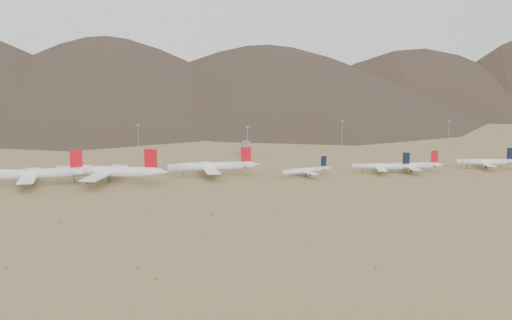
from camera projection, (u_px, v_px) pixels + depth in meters
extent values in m
plane|color=#A48754|center=(226.00, 186.00, 396.93)|extent=(3000.00, 3000.00, 0.00)
cylinder|color=white|center=(31.00, 174.00, 399.22)|extent=(59.70, 11.14, 6.14)
cone|color=white|center=(86.00, 171.00, 407.05)|extent=(11.12, 6.41, 5.52)
cube|color=white|center=(29.00, 175.00, 399.09)|extent=(14.08, 55.05, 0.77)
cube|color=white|center=(79.00, 171.00, 405.89)|extent=(7.08, 21.07, 0.37)
cube|color=red|center=(76.00, 159.00, 404.36)|extent=(7.74, 1.20, 10.89)
cylinder|color=black|center=(34.00, 181.00, 401.79)|extent=(0.49, 0.49, 4.16)
cylinder|color=black|center=(34.00, 182.00, 398.85)|extent=(0.49, 0.49, 4.16)
ellipsoid|color=white|center=(5.00, 172.00, 395.29)|extent=(19.33, 6.19, 3.68)
cylinder|color=slate|center=(31.00, 175.00, 409.76)|extent=(6.15, 3.25, 2.76)
cylinder|color=slate|center=(28.00, 181.00, 388.89)|extent=(6.15, 3.25, 2.76)
cylinder|color=slate|center=(33.00, 172.00, 419.15)|extent=(6.15, 3.25, 2.76)
cylinder|color=slate|center=(26.00, 184.00, 379.50)|extent=(6.15, 3.25, 2.76)
cylinder|color=white|center=(107.00, 171.00, 406.04)|extent=(62.12, 24.81, 6.51)
sphere|color=white|center=(60.00, 170.00, 410.42)|extent=(6.38, 6.38, 6.38)
cone|color=white|center=(161.00, 172.00, 401.05)|extent=(12.56, 8.94, 5.86)
cube|color=white|center=(105.00, 173.00, 406.37)|extent=(26.67, 58.16, 0.81)
cube|color=white|center=(153.00, 171.00, 401.73)|extent=(11.89, 22.64, 0.39)
cube|color=red|center=(151.00, 158.00, 400.57)|extent=(8.00, 2.98, 11.55)
cylinder|color=black|center=(74.00, 179.00, 409.97)|extent=(0.42, 0.42, 4.41)
cylinder|color=black|center=(110.00, 179.00, 408.32)|extent=(0.53, 0.53, 4.41)
cylinder|color=black|center=(108.00, 180.00, 405.14)|extent=(0.53, 0.53, 4.41)
ellipsoid|color=white|center=(82.00, 168.00, 408.03)|extent=(20.70, 10.61, 3.91)
cylinder|color=slate|center=(112.00, 172.00, 417.91)|extent=(6.88, 4.66, 2.93)
cylinder|color=slate|center=(98.00, 179.00, 395.33)|extent=(6.88, 4.66, 2.93)
cylinder|color=slate|center=(117.00, 169.00, 428.07)|extent=(6.88, 4.66, 2.93)
cylinder|color=slate|center=(92.00, 182.00, 385.17)|extent=(6.88, 4.66, 2.93)
cylinder|color=white|center=(210.00, 166.00, 430.85)|extent=(53.36, 8.43, 5.49)
sphere|color=white|center=(171.00, 168.00, 425.29)|extent=(5.38, 5.38, 5.38)
cone|color=white|center=(254.00, 164.00, 437.01)|extent=(9.82, 5.46, 4.94)
cube|color=white|center=(209.00, 168.00, 430.76)|extent=(11.19, 49.11, 0.69)
cube|color=white|center=(248.00, 164.00, 436.10)|extent=(5.80, 18.75, 0.33)
cube|color=red|center=(246.00, 154.00, 434.75)|extent=(6.92, 0.88, 9.74)
cylinder|color=black|center=(183.00, 174.00, 427.69)|extent=(0.35, 0.35, 3.72)
cylinder|color=black|center=(212.00, 173.00, 433.13)|extent=(0.44, 0.44, 3.72)
cylinder|color=black|center=(212.00, 174.00, 430.48)|extent=(0.44, 0.44, 3.72)
ellipsoid|color=white|center=(190.00, 165.00, 427.72)|extent=(17.21, 5.05, 3.29)
cylinder|color=slate|center=(207.00, 167.00, 440.37)|extent=(5.44, 2.76, 2.47)
cylinder|color=slate|center=(211.00, 172.00, 421.57)|extent=(5.44, 2.76, 2.47)
cylinder|color=slate|center=(205.00, 165.00, 448.83)|extent=(5.44, 2.76, 2.47)
cylinder|color=slate|center=(213.00, 175.00, 413.11)|extent=(5.44, 2.76, 2.47)
cylinder|color=white|center=(305.00, 170.00, 428.98)|extent=(31.53, 14.38, 3.51)
sphere|color=white|center=(285.00, 173.00, 421.21)|extent=(3.44, 3.44, 3.44)
cone|color=white|center=(327.00, 168.00, 437.63)|extent=(6.54, 4.96, 3.16)
cube|color=white|center=(305.00, 171.00, 428.75)|extent=(14.36, 27.77, 0.44)
cube|color=white|center=(324.00, 168.00, 436.38)|extent=(6.34, 10.88, 0.21)
cube|color=black|center=(324.00, 161.00, 435.29)|extent=(4.05, 1.74, 6.92)
cylinder|color=black|center=(291.00, 176.00, 424.01)|extent=(0.37, 0.37, 2.40)
cylinder|color=black|center=(305.00, 174.00, 430.51)|extent=(0.46, 0.46, 2.40)
cylinder|color=black|center=(307.00, 175.00, 429.00)|extent=(0.46, 0.46, 2.40)
cylinder|color=slate|center=(298.00, 171.00, 435.57)|extent=(3.57, 2.59, 1.58)
cylinder|color=slate|center=(311.00, 174.00, 422.21)|extent=(3.57, 2.59, 1.58)
cylinder|color=white|center=(381.00, 166.00, 441.49)|extent=(36.76, 12.13, 4.00)
sphere|color=white|center=(354.00, 166.00, 442.72)|extent=(3.92, 3.92, 3.92)
cone|color=white|center=(411.00, 166.00, 440.07)|extent=(7.26, 4.99, 3.60)
cube|color=white|center=(380.00, 167.00, 441.64)|extent=(12.80, 32.06, 0.50)
cube|color=white|center=(407.00, 166.00, 440.25)|extent=(5.91, 12.42, 0.24)
cube|color=black|center=(406.00, 158.00, 439.42)|extent=(4.74, 1.42, 7.89)
cylinder|color=black|center=(362.00, 171.00, 442.89)|extent=(0.42, 0.42, 2.73)
cylinder|color=black|center=(382.00, 171.00, 442.96)|extent=(0.53, 0.53, 2.73)
cylinder|color=black|center=(382.00, 171.00, 441.00)|extent=(0.53, 0.53, 2.73)
cylinder|color=slate|center=(378.00, 166.00, 450.50)|extent=(3.99, 2.58, 1.80)
cylinder|color=slate|center=(382.00, 171.00, 433.09)|extent=(3.99, 2.58, 1.80)
cylinder|color=white|center=(410.00, 166.00, 444.34)|extent=(37.55, 5.39, 4.06)
sphere|color=white|center=(384.00, 166.00, 442.08)|extent=(3.98, 3.98, 3.98)
cone|color=white|center=(439.00, 165.00, 446.82)|extent=(6.86, 3.89, 3.66)
cube|color=white|center=(409.00, 166.00, 444.34)|extent=(7.12, 32.27, 0.51)
cube|color=white|center=(435.00, 164.00, 446.44)|extent=(3.80, 12.30, 0.24)
cube|color=red|center=(435.00, 156.00, 445.46)|extent=(4.88, 0.54, 8.02)
cylinder|color=black|center=(392.00, 171.00, 443.30)|extent=(0.43, 0.43, 2.78)
cylinder|color=black|center=(411.00, 170.00, 445.97)|extent=(0.53, 0.53, 2.78)
cylinder|color=black|center=(412.00, 171.00, 443.97)|extent=(0.53, 0.53, 2.78)
cylinder|color=slate|center=(405.00, 166.00, 453.30)|extent=(3.81, 1.96, 1.83)
cylinder|color=slate|center=(414.00, 170.00, 435.70)|extent=(3.81, 1.96, 1.83)
cylinder|color=white|center=(485.00, 162.00, 459.61)|extent=(38.16, 9.92, 4.12)
sphere|color=white|center=(459.00, 162.00, 459.55)|extent=(4.04, 4.04, 4.04)
cube|color=white|center=(484.00, 163.00, 459.71)|extent=(11.02, 33.10, 0.52)
cube|color=white|center=(511.00, 161.00, 459.61)|extent=(5.28, 12.75, 0.25)
cube|color=black|center=(510.00, 153.00, 458.70)|extent=(4.93, 1.13, 8.14)
cylinder|color=black|center=(467.00, 167.00, 460.12)|extent=(0.43, 0.43, 2.82)
cylinder|color=black|center=(486.00, 166.00, 461.18)|extent=(0.54, 0.54, 2.82)
cylinder|color=black|center=(487.00, 167.00, 459.15)|extent=(0.54, 0.54, 2.82)
cylinder|color=slate|center=(480.00, 162.00, 468.87)|extent=(4.04, 2.42, 1.86)
cylinder|color=slate|center=(489.00, 166.00, 450.87)|extent=(4.04, 2.42, 1.86)
cube|color=tan|center=(246.00, 151.00, 517.96)|extent=(8.00, 8.00, 8.00)
cube|color=slate|center=(246.00, 144.00, 517.00)|extent=(6.00, 6.00, 4.00)
cylinder|color=gray|center=(139.00, 140.00, 518.27)|extent=(0.50, 0.50, 25.00)
cube|color=gray|center=(138.00, 125.00, 516.24)|extent=(2.00, 0.60, 0.80)
cylinder|color=gray|center=(247.00, 143.00, 500.88)|extent=(0.50, 0.50, 25.00)
cube|color=gray|center=(247.00, 127.00, 498.85)|extent=(2.00, 0.60, 0.80)
cylinder|color=gray|center=(342.00, 135.00, 551.31)|extent=(0.50, 0.50, 25.00)
cube|color=gray|center=(343.00, 121.00, 549.28)|extent=(2.00, 0.60, 0.80)
cylinder|color=gray|center=(449.00, 135.00, 552.44)|extent=(0.50, 0.50, 25.00)
cube|color=gray|center=(449.00, 121.00, 550.41)|extent=(2.00, 0.60, 0.80)
ellipsoid|color=olive|center=(426.00, 181.00, 413.87)|extent=(0.77, 0.77, 0.69)
ellipsoid|color=olive|center=(376.00, 268.00, 242.08)|extent=(0.83, 0.83, 0.71)
ellipsoid|color=olive|center=(5.00, 268.00, 242.66)|extent=(0.86, 0.86, 0.76)
ellipsoid|color=olive|center=(296.00, 194.00, 373.99)|extent=(0.55, 0.55, 0.42)
ellipsoid|color=olive|center=(311.00, 242.00, 276.58)|extent=(0.64, 0.64, 0.55)
ellipsoid|color=olive|center=(157.00, 278.00, 231.13)|extent=(1.00, 1.00, 0.68)
ellipsoid|color=olive|center=(476.00, 183.00, 405.52)|extent=(1.09, 1.09, 0.76)
ellipsoid|color=olive|center=(61.00, 222.00, 309.68)|extent=(0.94, 0.94, 0.71)
ellipsoid|color=olive|center=(138.00, 267.00, 243.16)|extent=(1.04, 1.04, 0.70)
ellipsoid|color=olive|center=(433.00, 223.00, 307.53)|extent=(0.83, 0.83, 0.50)
ellipsoid|color=olive|center=(278.00, 211.00, 331.10)|extent=(1.08, 1.08, 0.64)
ellipsoid|color=olive|center=(305.00, 184.00, 403.82)|extent=(1.04, 1.04, 0.79)
ellipsoid|color=olive|center=(207.00, 234.00, 289.67)|extent=(0.69, 0.69, 0.51)
ellipsoid|color=olive|center=(212.00, 215.00, 324.05)|extent=(1.04, 1.04, 0.65)
ellipsoid|color=olive|center=(166.00, 195.00, 371.38)|extent=(0.78, 0.78, 0.42)
ellipsoid|color=olive|center=(146.00, 213.00, 327.53)|extent=(1.03, 1.03, 0.54)
ellipsoid|color=olive|center=(338.00, 185.00, 400.32)|extent=(0.66, 0.66, 0.44)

